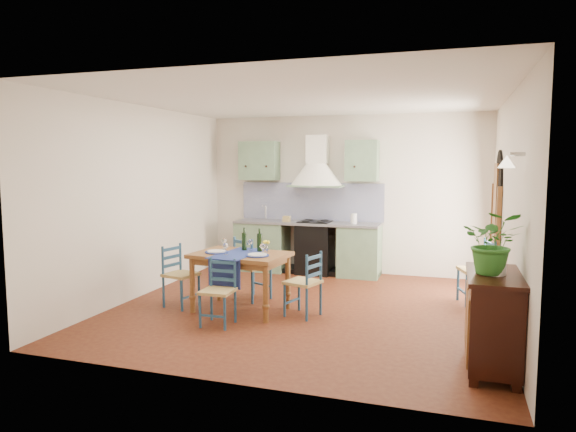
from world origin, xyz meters
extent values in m
plane|color=#3F160D|center=(0.00, 0.00, 0.00)|extent=(5.00, 5.00, 0.00)
cube|color=beige|center=(0.00, 2.50, 1.40)|extent=(5.00, 0.04, 2.80)
cube|color=gray|center=(-1.45, 2.19, 0.44)|extent=(0.90, 0.60, 0.88)
cube|color=gray|center=(0.35, 2.19, 0.44)|extent=(0.70, 0.60, 0.88)
cube|color=black|center=(-0.45, 2.19, 0.44)|extent=(0.60, 0.58, 0.88)
cube|color=slate|center=(-0.60, 2.19, 0.90)|extent=(2.60, 0.64, 0.04)
cube|color=silver|center=(-1.45, 2.19, 0.90)|extent=(0.45, 0.40, 0.03)
cylinder|color=silver|center=(-1.45, 2.37, 1.05)|extent=(0.02, 0.02, 0.26)
cube|color=black|center=(-0.45, 2.19, 0.93)|extent=(0.55, 0.48, 0.02)
cube|color=black|center=(-0.60, 2.24, 0.04)|extent=(2.60, 0.50, 0.08)
cube|color=#091357|center=(-0.60, 2.46, 1.26)|extent=(2.65, 0.05, 0.68)
cube|color=gray|center=(-1.55, 2.32, 2.00)|extent=(0.70, 0.34, 0.70)
cube|color=gray|center=(0.35, 2.32, 2.00)|extent=(0.55, 0.34, 0.70)
cone|color=white|center=(-0.45, 2.25, 1.75)|extent=(0.96, 0.96, 0.40)
cube|color=white|center=(-0.45, 2.34, 2.20)|extent=(0.36, 0.30, 0.50)
cube|color=beige|center=(2.50, 0.00, 1.40)|extent=(0.04, 5.00, 2.80)
cube|color=black|center=(2.48, 1.40, 0.82)|extent=(0.03, 1.00, 1.65)
cylinder|color=black|center=(2.48, 1.40, 1.65)|extent=(0.03, 1.00, 1.00)
cube|color=brown|center=(2.46, 0.86, 0.82)|extent=(0.06, 0.06, 1.65)
cube|color=brown|center=(2.46, 1.94, 0.82)|extent=(0.06, 0.06, 1.65)
cube|color=brown|center=(2.47, 1.62, 0.98)|extent=(0.04, 0.55, 1.96)
cylinder|color=silver|center=(2.44, -1.25, 2.05)|extent=(0.15, 0.04, 0.04)
cone|color=#FFEDC6|center=(2.34, -1.25, 1.98)|extent=(0.16, 0.16, 0.12)
cube|color=beige|center=(-2.50, 0.00, 1.40)|extent=(0.04, 5.00, 2.80)
cube|color=silver|center=(0.00, 0.00, 2.80)|extent=(5.00, 5.00, 0.01)
cube|color=brown|center=(-0.79, -0.37, 0.75)|extent=(1.30, 0.93, 0.05)
cube|color=brown|center=(-0.79, -0.37, 0.68)|extent=(1.16, 0.80, 0.08)
cylinder|color=brown|center=(-1.36, -0.64, 0.36)|extent=(0.07, 0.07, 0.72)
cylinder|color=brown|center=(-1.29, 0.02, 0.36)|extent=(0.07, 0.07, 0.72)
cylinder|color=brown|center=(-0.29, -0.76, 0.36)|extent=(0.07, 0.07, 0.72)
cylinder|color=brown|center=(-0.22, -0.09, 0.36)|extent=(0.07, 0.07, 0.72)
cube|color=navy|center=(-0.80, -0.42, 0.78)|extent=(0.55, 0.96, 0.01)
cube|color=navy|center=(-0.83, -0.78, 0.59)|extent=(0.46, 0.06, 0.38)
cylinder|color=navy|center=(-1.11, -0.44, 0.79)|extent=(0.30, 0.30, 0.01)
cylinder|color=silver|center=(-1.11, -0.44, 0.80)|extent=(0.24, 0.24, 0.01)
cylinder|color=navy|center=(-0.50, -0.50, 0.79)|extent=(0.30, 0.30, 0.01)
cylinder|color=silver|center=(-0.50, -0.50, 0.80)|extent=(0.24, 0.24, 0.01)
cylinder|color=black|center=(-0.82, -0.16, 0.93)|extent=(0.07, 0.07, 0.32)
cylinder|color=black|center=(-0.59, -0.18, 0.93)|extent=(0.07, 0.07, 0.32)
cylinder|color=white|center=(-0.47, -0.25, 0.83)|extent=(0.05, 0.05, 0.10)
sphere|color=yellow|center=(-0.47, -0.25, 0.92)|extent=(0.10, 0.10, 0.10)
cylinder|color=navy|center=(-0.97, -1.19, 0.20)|extent=(0.03, 0.03, 0.41)
cylinder|color=navy|center=(-0.97, -0.87, 0.40)|extent=(0.03, 0.03, 0.80)
cylinder|color=navy|center=(-0.65, -1.19, 0.20)|extent=(0.03, 0.03, 0.41)
cylinder|color=navy|center=(-0.65, -0.87, 0.40)|extent=(0.03, 0.03, 0.80)
cube|color=tan|center=(-0.81, -1.03, 0.42)|extent=(0.38, 0.38, 0.04)
cube|color=navy|center=(-0.81, -0.87, 0.53)|extent=(0.34, 0.03, 0.04)
cube|color=navy|center=(-0.81, -0.87, 0.64)|extent=(0.34, 0.03, 0.04)
cube|color=navy|center=(-0.81, -0.87, 0.75)|extent=(0.34, 0.03, 0.04)
cube|color=navy|center=(-0.81, -1.19, 0.16)|extent=(0.32, 0.03, 0.02)
cylinder|color=navy|center=(-0.61, 0.30, 0.23)|extent=(0.04, 0.04, 0.47)
cylinder|color=navy|center=(-0.76, -0.03, 0.46)|extent=(0.04, 0.04, 0.91)
cylinder|color=navy|center=(-0.94, 0.46, 0.23)|extent=(0.04, 0.04, 0.47)
cylinder|color=navy|center=(-1.09, 0.13, 0.46)|extent=(0.04, 0.04, 0.91)
cube|color=tan|center=(-0.85, 0.22, 0.48)|extent=(0.57, 0.57, 0.04)
cube|color=navy|center=(-0.93, 0.05, 0.61)|extent=(0.36, 0.19, 0.05)
cube|color=navy|center=(-0.93, 0.05, 0.73)|extent=(0.36, 0.19, 0.05)
cube|color=navy|center=(-0.93, 0.05, 0.85)|extent=(0.36, 0.19, 0.05)
cube|color=navy|center=(-0.77, 0.38, 0.18)|extent=(0.34, 0.18, 0.03)
cylinder|color=navy|center=(-1.52, -0.64, 0.22)|extent=(0.03, 0.03, 0.43)
cylinder|color=navy|center=(-1.85, -0.56, 0.42)|extent=(0.03, 0.03, 0.84)
cylinder|color=navy|center=(-1.44, -0.32, 0.22)|extent=(0.03, 0.03, 0.43)
cylinder|color=navy|center=(-1.76, -0.23, 0.42)|extent=(0.03, 0.03, 0.84)
cube|color=tan|center=(-1.64, -0.44, 0.45)|extent=(0.48, 0.48, 0.04)
cube|color=navy|center=(-1.81, -0.40, 0.56)|extent=(0.11, 0.35, 0.04)
cube|color=navy|center=(-1.81, -0.40, 0.67)|extent=(0.11, 0.35, 0.04)
cube|color=navy|center=(-1.81, -0.40, 0.79)|extent=(0.11, 0.35, 0.04)
cube|color=navy|center=(-1.48, -0.48, 0.17)|extent=(0.11, 0.33, 0.02)
cylinder|color=navy|center=(-0.05, -0.13, 0.21)|extent=(0.03, 0.03, 0.43)
cylinder|color=navy|center=(0.27, -0.23, 0.42)|extent=(0.03, 0.03, 0.84)
cylinder|color=navy|center=(-0.15, -0.45, 0.21)|extent=(0.03, 0.03, 0.43)
cylinder|color=navy|center=(0.17, -0.55, 0.42)|extent=(0.03, 0.03, 0.84)
cube|color=tan|center=(0.06, -0.34, 0.44)|extent=(0.49, 0.49, 0.04)
cube|color=navy|center=(0.22, -0.39, 0.56)|extent=(0.12, 0.35, 0.04)
cube|color=navy|center=(0.22, -0.39, 0.67)|extent=(0.12, 0.35, 0.04)
cube|color=navy|center=(0.22, -0.39, 0.78)|extent=(0.12, 0.35, 0.04)
cube|color=navy|center=(-0.10, -0.29, 0.17)|extent=(0.12, 0.33, 0.02)
cylinder|color=navy|center=(1.97, 1.06, 0.23)|extent=(0.04, 0.04, 0.46)
cylinder|color=navy|center=(2.32, 1.17, 0.45)|extent=(0.04, 0.04, 0.91)
cylinder|color=navy|center=(2.08, 0.72, 0.23)|extent=(0.04, 0.04, 0.46)
cylinder|color=navy|center=(2.43, 0.83, 0.45)|extent=(0.04, 0.04, 0.91)
cube|color=tan|center=(2.20, 0.94, 0.48)|extent=(0.53, 0.53, 0.04)
cube|color=navy|center=(2.37, 1.00, 0.61)|extent=(0.14, 0.37, 0.05)
cube|color=navy|center=(2.37, 1.00, 0.73)|extent=(0.14, 0.37, 0.05)
cube|color=navy|center=(2.37, 1.00, 0.85)|extent=(0.14, 0.37, 0.05)
cube|color=navy|center=(2.03, 0.89, 0.18)|extent=(0.14, 0.36, 0.03)
cube|color=black|center=(2.27, -1.45, 0.49)|extent=(0.45, 1.00, 0.82)
cube|color=black|center=(2.27, -1.45, 0.92)|extent=(0.50, 1.05, 0.04)
cube|color=brown|center=(2.04, -1.68, 0.45)|extent=(0.02, 0.38, 0.63)
cube|color=brown|center=(2.04, -1.22, 0.45)|extent=(0.02, 0.38, 0.63)
cube|color=black|center=(2.09, -1.89, 0.04)|extent=(0.08, 0.08, 0.08)
cube|color=black|center=(2.09, -1.01, 0.04)|extent=(0.08, 0.08, 0.08)
cube|color=black|center=(2.44, -1.89, 0.04)|extent=(0.08, 0.08, 0.08)
cube|color=black|center=(2.44, -1.01, 0.04)|extent=(0.08, 0.08, 0.08)
imported|color=#2B7126|center=(2.24, -1.48, 1.23)|extent=(0.57, 0.50, 0.59)
camera|label=1|loc=(1.87, -6.54, 1.97)|focal=32.00mm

